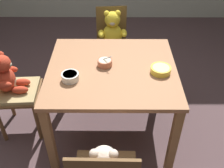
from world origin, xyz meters
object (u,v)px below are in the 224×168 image
(teddy_chair_near_left, at_px, (10,84))
(teddy_chair_far_center, at_px, (112,36))
(porridge_bowl_white_near_left, at_px, (70,77))
(porridge_bowl_terracotta_center, at_px, (105,62))
(porridge_bowl_yellow_near_right, at_px, (161,70))
(dining_table, at_px, (112,78))

(teddy_chair_near_left, distance_m, teddy_chair_far_center, 1.19)
(teddy_chair_near_left, relative_size, porridge_bowl_white_near_left, 6.48)
(porridge_bowl_terracotta_center, bearing_deg, porridge_bowl_yellow_near_right, -11.85)
(porridge_bowl_white_near_left, bearing_deg, teddy_chair_near_left, 161.72)
(porridge_bowl_yellow_near_right, bearing_deg, porridge_bowl_white_near_left, -171.82)
(dining_table, height_order, porridge_bowl_white_near_left, porridge_bowl_white_near_left)
(dining_table, distance_m, teddy_chair_near_left, 0.89)
(porridge_bowl_yellow_near_right, height_order, porridge_bowl_terracotta_center, porridge_bowl_terracotta_center)
(teddy_chair_far_center, height_order, porridge_bowl_yellow_near_right, teddy_chair_far_center)
(teddy_chair_far_center, bearing_deg, teddy_chair_near_left, -52.44)
(dining_table, bearing_deg, porridge_bowl_yellow_near_right, -7.75)
(porridge_bowl_white_near_left, height_order, porridge_bowl_yellow_near_right, porridge_bowl_white_near_left)
(porridge_bowl_white_near_left, bearing_deg, porridge_bowl_yellow_near_right, 8.18)
(porridge_bowl_yellow_near_right, bearing_deg, teddy_chair_near_left, 176.02)
(teddy_chair_far_center, relative_size, porridge_bowl_yellow_near_right, 5.30)
(porridge_bowl_white_near_left, distance_m, porridge_bowl_yellow_near_right, 0.70)
(porridge_bowl_yellow_near_right, bearing_deg, teddy_chair_far_center, 113.08)
(dining_table, height_order, teddy_chair_near_left, teddy_chair_near_left)
(porridge_bowl_yellow_near_right, distance_m, porridge_bowl_terracotta_center, 0.45)
(porridge_bowl_terracotta_center, bearing_deg, teddy_chair_far_center, 85.84)
(teddy_chair_near_left, height_order, porridge_bowl_white_near_left, teddy_chair_near_left)
(teddy_chair_far_center, xyz_separation_m, porridge_bowl_white_near_left, (-0.31, -0.99, 0.20))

